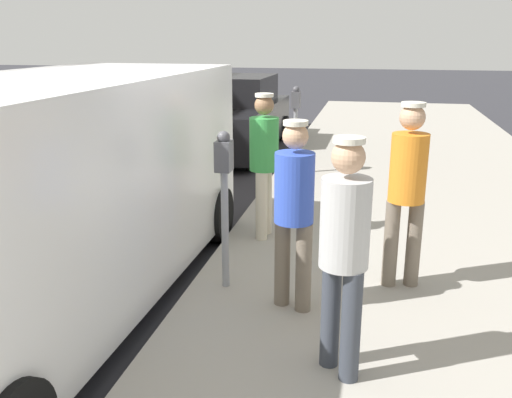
{
  "coord_description": "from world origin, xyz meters",
  "views": [
    {
      "loc": [
        2.66,
        -4.98,
        2.49
      ],
      "look_at": [
        1.65,
        -0.22,
        1.05
      ],
      "focal_mm": 38.71,
      "sensor_mm": 36.0,
      "label": 1
    }
  ],
  "objects_px": {
    "pedestrian_in_green": "(264,157)",
    "pedestrian_in_orange": "(407,184)",
    "parked_van": "(49,191)",
    "parked_sedan_ahead": "(233,118)",
    "parking_meter_near": "(224,184)",
    "parking_meter_far": "(296,115)",
    "pedestrian_in_gray": "(344,244)",
    "pedestrian_in_blue": "(294,204)"
  },
  "relations": [
    {
      "from": "parking_meter_far",
      "to": "parked_sedan_ahead",
      "type": "height_order",
      "value": "parking_meter_far"
    },
    {
      "from": "parking_meter_near",
      "to": "parking_meter_far",
      "type": "distance_m",
      "value": 4.72
    },
    {
      "from": "pedestrian_in_orange",
      "to": "parked_van",
      "type": "height_order",
      "value": "parked_van"
    },
    {
      "from": "parking_meter_far",
      "to": "pedestrian_in_gray",
      "type": "distance_m",
      "value": 6.05
    },
    {
      "from": "parking_meter_far",
      "to": "pedestrian_in_orange",
      "type": "relative_size",
      "value": 0.86
    },
    {
      "from": "parking_meter_far",
      "to": "parked_van",
      "type": "xyz_separation_m",
      "value": [
        -1.5,
        -5.21,
        -0.03
      ]
    },
    {
      "from": "pedestrian_in_blue",
      "to": "pedestrian_in_green",
      "type": "bearing_deg",
      "value": 109.14
    },
    {
      "from": "parked_sedan_ahead",
      "to": "pedestrian_in_green",
      "type": "bearing_deg",
      "value": -72.1
    },
    {
      "from": "pedestrian_in_orange",
      "to": "parked_sedan_ahead",
      "type": "bearing_deg",
      "value": 116.78
    },
    {
      "from": "pedestrian_in_green",
      "to": "pedestrian_in_orange",
      "type": "relative_size",
      "value": 0.97
    },
    {
      "from": "parking_meter_near",
      "to": "parking_meter_far",
      "type": "xyz_separation_m",
      "value": [
        0.0,
        4.72,
        0.0
      ]
    },
    {
      "from": "parking_meter_far",
      "to": "parked_van",
      "type": "relative_size",
      "value": 0.29
    },
    {
      "from": "pedestrian_in_orange",
      "to": "parked_van",
      "type": "xyz_separation_m",
      "value": [
        -3.16,
        -0.86,
        -0.02
      ]
    },
    {
      "from": "parking_meter_near",
      "to": "parked_van",
      "type": "relative_size",
      "value": 0.29
    },
    {
      "from": "parking_meter_near",
      "to": "parked_van",
      "type": "xyz_separation_m",
      "value": [
        -1.5,
        -0.49,
        -0.03
      ]
    },
    {
      "from": "pedestrian_in_gray",
      "to": "pedestrian_in_green",
      "type": "xyz_separation_m",
      "value": [
        -1.08,
        2.67,
        -0.0
      ]
    },
    {
      "from": "pedestrian_in_green",
      "to": "parked_van",
      "type": "height_order",
      "value": "parked_van"
    },
    {
      "from": "parking_meter_far",
      "to": "pedestrian_in_green",
      "type": "height_order",
      "value": "pedestrian_in_green"
    },
    {
      "from": "parking_meter_near",
      "to": "pedestrian_in_blue",
      "type": "relative_size",
      "value": 0.9
    },
    {
      "from": "parking_meter_far",
      "to": "parked_sedan_ahead",
      "type": "distance_m",
      "value": 2.97
    },
    {
      "from": "pedestrian_in_orange",
      "to": "parked_van",
      "type": "bearing_deg",
      "value": -164.72
    },
    {
      "from": "parking_meter_near",
      "to": "pedestrian_in_orange",
      "type": "distance_m",
      "value": 1.7
    },
    {
      "from": "pedestrian_in_gray",
      "to": "pedestrian_in_orange",
      "type": "distance_m",
      "value": 1.67
    },
    {
      "from": "pedestrian_in_blue",
      "to": "parked_sedan_ahead",
      "type": "relative_size",
      "value": 0.38
    },
    {
      "from": "pedestrian_in_blue",
      "to": "pedestrian_in_orange",
      "type": "distance_m",
      "value": 1.18
    },
    {
      "from": "parked_van",
      "to": "parked_sedan_ahead",
      "type": "bearing_deg",
      "value": 91.78
    },
    {
      "from": "parked_sedan_ahead",
      "to": "pedestrian_in_blue",
      "type": "bearing_deg",
      "value": -71.8
    },
    {
      "from": "parked_van",
      "to": "parking_meter_near",
      "type": "bearing_deg",
      "value": 18.02
    },
    {
      "from": "pedestrian_in_blue",
      "to": "pedestrian_in_gray",
      "type": "relative_size",
      "value": 0.98
    },
    {
      "from": "pedestrian_in_gray",
      "to": "parked_sedan_ahead",
      "type": "relative_size",
      "value": 0.39
    },
    {
      "from": "pedestrian_in_orange",
      "to": "pedestrian_in_green",
      "type": "bearing_deg",
      "value": 145.62
    },
    {
      "from": "pedestrian_in_gray",
      "to": "pedestrian_in_blue",
      "type": "bearing_deg",
      "value": 117.26
    },
    {
      "from": "parking_meter_near",
      "to": "pedestrian_in_green",
      "type": "relative_size",
      "value": 0.89
    },
    {
      "from": "parking_meter_near",
      "to": "pedestrian_in_gray",
      "type": "distance_m",
      "value": 1.69
    },
    {
      "from": "pedestrian_in_blue",
      "to": "parked_sedan_ahead",
      "type": "height_order",
      "value": "pedestrian_in_blue"
    },
    {
      "from": "parking_meter_near",
      "to": "parking_meter_far",
      "type": "relative_size",
      "value": 1.0
    },
    {
      "from": "parking_meter_far",
      "to": "pedestrian_in_green",
      "type": "relative_size",
      "value": 0.89
    },
    {
      "from": "parking_meter_near",
      "to": "parked_sedan_ahead",
      "type": "distance_m",
      "value": 7.32
    },
    {
      "from": "pedestrian_in_green",
      "to": "parked_van",
      "type": "distance_m",
      "value": 2.5
    },
    {
      "from": "parked_van",
      "to": "pedestrian_in_blue",
      "type": "bearing_deg",
      "value": 4.97
    },
    {
      "from": "pedestrian_in_blue",
      "to": "pedestrian_in_gray",
      "type": "bearing_deg",
      "value": -62.74
    },
    {
      "from": "parking_meter_far",
      "to": "pedestrian_in_green",
      "type": "bearing_deg",
      "value": -88.44
    }
  ]
}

